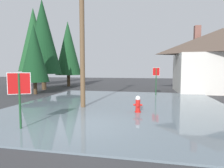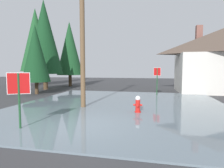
# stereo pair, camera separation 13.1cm
# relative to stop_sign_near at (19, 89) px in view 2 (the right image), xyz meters

# --- Properties ---
(ground_plane) EXTENTS (80.00, 80.00, 0.10)m
(ground_plane) POSITION_rel_stop_sign_near_xyz_m (2.23, 0.81, -1.62)
(ground_plane) COLOR #38383A
(flood_puddle) EXTENTS (12.91, 13.78, 0.07)m
(flood_puddle) POSITION_rel_stop_sign_near_xyz_m (3.04, 5.33, -1.53)
(flood_puddle) COLOR slate
(flood_puddle) RESTS_ON ground
(lane_stop_bar) EXTENTS (3.99, 0.38, 0.01)m
(lane_stop_bar) POSITION_rel_stop_sign_near_xyz_m (2.72, -0.46, -1.56)
(lane_stop_bar) COLOR silver
(lane_stop_bar) RESTS_ON ground
(stop_sign_near) EXTENTS (0.74, 0.39, 2.19)m
(stop_sign_near) POSITION_rel_stop_sign_near_xyz_m (0.00, 0.00, 0.00)
(stop_sign_near) COLOR #1E4C28
(stop_sign_near) RESTS_ON ground
(fire_hydrant) EXTENTS (0.47, 0.40, 0.93)m
(fire_hydrant) POSITION_rel_stop_sign_near_xyz_m (4.19, 3.62, -1.11)
(fire_hydrant) COLOR red
(fire_hydrant) RESTS_ON ground
(utility_pole) EXTENTS (1.60, 0.28, 9.44)m
(utility_pole) POSITION_rel_stop_sign_near_xyz_m (0.91, 4.32, 3.34)
(utility_pole) COLOR brown
(utility_pole) RESTS_ON ground
(stop_sign_far) EXTENTS (0.59, 0.37, 2.42)m
(stop_sign_far) POSITION_rel_stop_sign_near_xyz_m (5.30, 10.35, 0.14)
(stop_sign_far) COLOR #1E4C28
(stop_sign_far) RESTS_ON ground
(house) EXTENTS (9.21, 5.79, 6.74)m
(house) POSITION_rel_stop_sign_near_xyz_m (11.62, 14.17, 1.68)
(house) COLOR beige
(house) RESTS_ON ground
(pine_tree_tall_left) EXTENTS (3.38, 3.38, 8.44)m
(pine_tree_tall_left) POSITION_rel_stop_sign_near_xyz_m (-5.77, 17.17, 3.40)
(pine_tree_tall_left) COLOR #4C3823
(pine_tree_tall_left) RESTS_ON ground
(pine_tree_mid_left) EXTENTS (2.53, 2.53, 6.32)m
(pine_tree_mid_left) POSITION_rel_stop_sign_near_xyz_m (-5.48, 9.28, 2.15)
(pine_tree_mid_left) COLOR #4C3823
(pine_tree_mid_left) RESTS_ON ground
(pine_tree_short_left) EXTENTS (3.94, 3.94, 9.85)m
(pine_tree_short_left) POSITION_rel_stop_sign_near_xyz_m (-6.82, 12.97, 4.23)
(pine_tree_short_left) COLOR #4C3823
(pine_tree_short_left) RESTS_ON ground
(pine_tree_far_center) EXTENTS (4.36, 4.36, 10.89)m
(pine_tree_far_center) POSITION_rel_stop_sign_near_xyz_m (-11.56, 18.48, 4.84)
(pine_tree_far_center) COLOR #4C3823
(pine_tree_far_center) RESTS_ON ground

